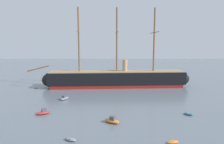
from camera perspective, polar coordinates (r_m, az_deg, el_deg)
The scene contains 10 objects.
tall_ship at distance 80.78m, azimuth 1.41°, elevation -1.81°, with size 63.20×14.20×30.38m.
dinghy_foreground_left at distance 39.11m, azimuth -11.30°, elevation -17.77°, with size 2.47×1.87×0.54m.
dinghy_foreground_right at distance 39.00m, azimuth 16.59°, elevation -18.06°, with size 2.29×1.39×0.50m.
motorboat_near_centre at distance 45.83m, azimuth 0.08°, elevation -13.25°, with size 3.91×3.32×1.54m.
motorboat_mid_left at distance 53.57m, azimuth -18.38°, elevation -10.53°, with size 3.57×2.94×1.40m.
dinghy_mid_right at distance 53.70m, azimuth 20.43°, elevation -10.83°, with size 2.44×1.93×0.53m.
motorboat_alongside_bow at distance 64.97m, azimuth -12.89°, elevation -7.04°, with size 2.66×3.55×1.38m.
dinghy_far_left at distance 84.13m, azimuth -20.21°, elevation -4.07°, with size 1.95×1.37×0.42m.
motorboat_distant_centre at distance 87.19m, azimuth 0.99°, elevation -2.98°, with size 2.62×3.34×1.30m.
seagull_in_flight at distance 42.19m, azimuth 10.66°, elevation 3.55°, with size 1.04×0.58×0.13m.
Camera 1 is at (-0.67, -23.45, 17.24)m, focal length 33.05 mm.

